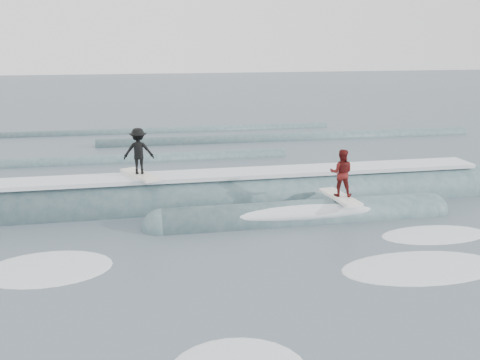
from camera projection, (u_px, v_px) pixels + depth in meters
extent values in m
plane|color=#384752|center=(285.00, 282.00, 12.82)|extent=(160.00, 160.00, 0.00)
cylinder|color=#36535B|center=(235.00, 203.00, 19.03)|extent=(18.08, 2.00, 2.00)
sphere|color=#36535B|center=(463.00, 189.00, 20.73)|extent=(2.00, 2.00, 2.00)
cylinder|color=#36535B|center=(302.00, 219.00, 17.29)|extent=(9.00, 1.26, 1.26)
sphere|color=#36535B|center=(162.00, 229.00, 16.44)|extent=(1.26, 1.26, 1.26)
sphere|color=#36535B|center=(429.00, 211.00, 18.13)|extent=(1.26, 1.26, 1.26)
cube|color=white|center=(234.00, 174.00, 18.76)|extent=(18.00, 1.30, 0.14)
ellipsoid|color=white|center=(302.00, 211.00, 17.21)|extent=(7.60, 1.30, 0.60)
cube|color=silver|center=(140.00, 175.00, 18.11)|extent=(1.36, 2.04, 0.10)
imported|color=black|center=(139.00, 151.00, 17.90)|extent=(1.03, 0.63, 1.55)
cube|color=white|center=(340.00, 197.00, 17.35)|extent=(0.78, 2.05, 0.10)
imported|color=#561110|center=(341.00, 173.00, 17.14)|extent=(0.91, 0.82, 1.53)
ellipsoid|color=white|center=(47.00, 268.00, 13.60)|extent=(3.33, 2.27, 0.10)
ellipsoid|color=white|center=(421.00, 268.00, 13.65)|extent=(3.84, 2.62, 0.10)
ellipsoid|color=white|center=(434.00, 235.00, 15.93)|extent=(2.61, 1.78, 0.10)
cylinder|color=#36535B|center=(55.00, 165.00, 24.76)|extent=(22.00, 0.70, 0.70)
cylinder|color=#36535B|center=(292.00, 140.00, 30.92)|extent=(22.00, 0.80, 0.80)
cylinder|color=#36535B|center=(158.00, 132.00, 33.31)|extent=(22.00, 0.60, 0.60)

